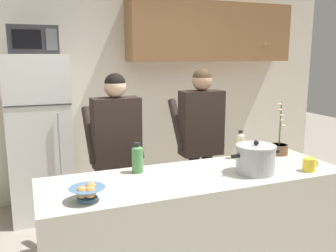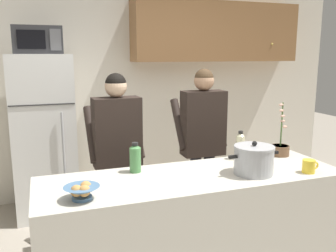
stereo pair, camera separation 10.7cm
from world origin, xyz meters
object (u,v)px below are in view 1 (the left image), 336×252
(cooking_pot, at_px, (255,159))
(bread_bowl, at_px, (87,192))
(refrigerator, at_px, (40,137))
(potted_orchid, at_px, (279,147))
(bottle_near_edge, at_px, (240,145))
(bottle_mid_counter, at_px, (137,158))
(microwave, at_px, (33,40))
(person_near_pot, at_px, (116,144))
(coffee_mug, at_px, (309,165))
(person_by_sink, at_px, (201,132))

(cooking_pot, relative_size, bread_bowl, 1.87)
(refrigerator, xyz_separation_m, potted_orchid, (1.85, -1.62, 0.11))
(bottle_near_edge, xyz_separation_m, bottle_mid_counter, (-0.88, -0.04, -0.01))
(microwave, height_order, bottle_near_edge, microwave)
(person_near_pot, relative_size, bottle_near_edge, 6.90)
(coffee_mug, bearing_deg, person_near_pot, 138.54)
(bread_bowl, bearing_deg, coffee_mug, -1.29)
(microwave, relative_size, coffee_mug, 3.66)
(refrigerator, xyz_separation_m, bread_bowl, (0.18, -2.03, 0.09))
(bottle_mid_counter, bearing_deg, bread_bowl, -136.91)
(refrigerator, height_order, bottle_near_edge, refrigerator)
(bottle_near_edge, bearing_deg, potted_orchid, -3.12)
(microwave, bearing_deg, refrigerator, 90.07)
(microwave, height_order, bread_bowl, microwave)
(person_by_sink, xyz_separation_m, bottle_mid_counter, (-0.85, -0.70, 0.02))
(coffee_mug, distance_m, bread_bowl, 1.59)
(coffee_mug, xyz_separation_m, potted_orchid, (0.09, 0.45, 0.02))
(cooking_pot, bearing_deg, microwave, 125.45)
(cooking_pot, xyz_separation_m, coffee_mug, (0.39, -0.11, -0.06))
(person_near_pot, xyz_separation_m, bread_bowl, (-0.41, -1.00, -0.02))
(person_near_pot, xyz_separation_m, cooking_pot, (0.79, -0.93, 0.03))
(person_near_pot, distance_m, bottle_mid_counter, 0.61)
(cooking_pot, bearing_deg, person_near_pot, 130.28)
(bottle_mid_counter, bearing_deg, person_by_sink, 39.32)
(person_near_pot, height_order, bottle_mid_counter, person_near_pot)
(coffee_mug, xyz_separation_m, bottle_near_edge, (-0.29, 0.47, 0.07))
(person_near_pot, xyz_separation_m, bottle_mid_counter, (0.01, -0.61, 0.03))
(refrigerator, xyz_separation_m, cooking_pot, (1.38, -1.96, 0.14))
(person_by_sink, relative_size, bottle_mid_counter, 7.43)
(person_near_pot, bearing_deg, refrigerator, 119.90)
(microwave, height_order, person_by_sink, microwave)
(person_near_pot, bearing_deg, person_by_sink, 5.98)
(microwave, xyz_separation_m, bottle_mid_counter, (0.60, -1.62, -0.87))
(person_by_sink, relative_size, bottle_near_edge, 6.99)
(coffee_mug, distance_m, bottle_mid_counter, 1.25)
(cooking_pot, relative_size, bottle_near_edge, 1.70)
(person_by_sink, bearing_deg, microwave, 147.69)
(coffee_mug, bearing_deg, person_by_sink, 105.59)
(bread_bowl, distance_m, bottle_near_edge, 1.38)
(coffee_mug, height_order, potted_orchid, potted_orchid)
(bread_bowl, height_order, potted_orchid, potted_orchid)
(bread_bowl, bearing_deg, potted_orchid, 13.91)
(bottle_mid_counter, bearing_deg, refrigerator, 110.11)
(bottle_near_edge, bearing_deg, refrigerator, 132.83)
(cooking_pot, distance_m, bread_bowl, 1.20)
(microwave, height_order, coffee_mug, microwave)
(refrigerator, distance_m, microwave, 1.02)
(bottle_near_edge, height_order, potted_orchid, potted_orchid)
(person_near_pot, bearing_deg, coffee_mug, -41.46)
(cooking_pot, xyz_separation_m, bread_bowl, (-1.20, -0.07, -0.05))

